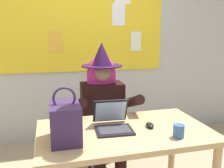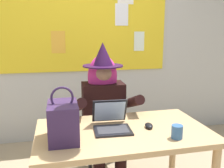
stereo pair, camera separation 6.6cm
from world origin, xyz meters
TOP-DOWN VIEW (x-y plane):
  - wall_back_bulletin at (0.00, 1.71)m, footprint 6.69×1.82m
  - desk_main at (0.20, 0.08)m, footprint 1.31×0.78m
  - chair_at_desk at (0.17, 0.82)m, footprint 0.43×0.43m
  - person_costumed at (0.17, 0.70)m, footprint 0.60×0.67m
  - laptop at (0.12, 0.12)m, footprint 0.29×0.32m
  - computer_mouse at (0.41, 0.07)m, footprint 0.08×0.11m
  - handbag at (-0.25, -0.01)m, footprint 0.20×0.30m
  - coffee_mug at (0.53, -0.15)m, footprint 0.08×0.08m

SIDE VIEW (x-z plane):
  - chair_at_desk at x=0.17m, z-range 0.05..0.94m
  - desk_main at x=0.20m, z-range 0.27..1.01m
  - computer_mouse at x=0.41m, z-range 0.73..0.77m
  - person_costumed at x=0.17m, z-range 0.09..1.45m
  - coffee_mug at x=0.53m, z-range 0.73..0.83m
  - laptop at x=0.12m, z-range 0.67..0.89m
  - handbag at x=-0.25m, z-range 0.68..1.06m
  - wall_back_bulletin at x=0.00m, z-range 0.01..2.68m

